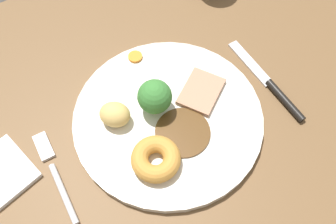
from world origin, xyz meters
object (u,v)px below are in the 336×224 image
at_px(fork, 55,173).
at_px(knife, 272,86).
at_px(yorkshire_pudding, 156,159).
at_px(carrot_coin_front, 135,57).
at_px(broccoli_floret, 155,97).
at_px(dinner_plate, 168,117).
at_px(roast_potato_left, 115,114).
at_px(meat_slice_main, 201,91).

relative_size(fork, knife, 0.83).
bearing_deg(yorkshire_pudding, fork, 153.02).
distance_m(yorkshire_pudding, carrot_coin_front, 0.19).
distance_m(broccoli_floret, fork, 0.18).
relative_size(dinner_plate, yorkshire_pudding, 4.14).
distance_m(roast_potato_left, knife, 0.26).
bearing_deg(meat_slice_main, knife, -22.59).
bearing_deg(dinner_plate, carrot_coin_front, 84.35).
height_order(broccoli_floret, knife, broccoli_floret).
relative_size(roast_potato_left, broccoli_floret, 0.79).
bearing_deg(carrot_coin_front, broccoli_floret, -102.06).
bearing_deg(fork, yorkshire_pudding, -114.42).
distance_m(carrot_coin_front, knife, 0.23).
height_order(meat_slice_main, fork, meat_slice_main).
xyz_separation_m(roast_potato_left, broccoli_floret, (0.06, -0.01, 0.01)).
relative_size(yorkshire_pudding, broccoli_floret, 1.20).
bearing_deg(roast_potato_left, broccoli_floret, -11.97).
distance_m(yorkshire_pudding, roast_potato_left, 0.09).
bearing_deg(roast_potato_left, carrot_coin_front, 47.07).
distance_m(dinner_plate, broccoli_floret, 0.05).
height_order(dinner_plate, carrot_coin_front, carrot_coin_front).
height_order(roast_potato_left, knife, roast_potato_left).
bearing_deg(broccoli_floret, yorkshire_pudding, -120.35).
bearing_deg(meat_slice_main, fork, 179.31).
xyz_separation_m(roast_potato_left, fork, (-0.11, -0.02, -0.03)).
distance_m(dinner_plate, fork, 0.19).
bearing_deg(yorkshire_pudding, meat_slice_main, 27.46).
height_order(meat_slice_main, knife, meat_slice_main).
height_order(carrot_coin_front, broccoli_floret, broccoli_floret).
bearing_deg(broccoli_floret, roast_potato_left, 168.03).
height_order(dinner_plate, roast_potato_left, roast_potato_left).
xyz_separation_m(yorkshire_pudding, carrot_coin_front, (0.07, 0.18, -0.01)).
bearing_deg(broccoli_floret, carrot_coin_front, 77.94).
xyz_separation_m(roast_potato_left, knife, (0.25, -0.07, -0.03)).
bearing_deg(knife, carrot_coin_front, 46.36).
relative_size(roast_potato_left, fork, 0.30).
bearing_deg(meat_slice_main, roast_potato_left, 168.63).
bearing_deg(carrot_coin_front, meat_slice_main, -65.35).
bearing_deg(yorkshire_pudding, carrot_coin_front, 69.51).
height_order(meat_slice_main, carrot_coin_front, meat_slice_main).
bearing_deg(fork, knife, -95.15).
relative_size(dinner_plate, carrot_coin_front, 12.22).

